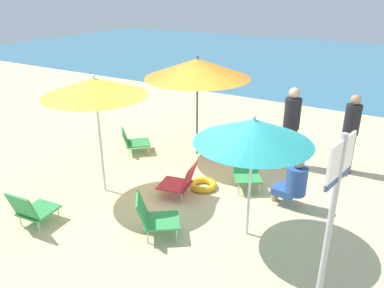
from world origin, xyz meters
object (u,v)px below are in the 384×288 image
(beach_chair_b, at_px, (133,141))
(warning_sign, at_px, (333,207))
(umbrella_teal, at_px, (253,131))
(beach_chair_c, at_px, (181,181))
(beach_chair_e, at_px, (31,209))
(swim_ring, at_px, (203,185))
(beach_chair_d, at_px, (153,216))
(person_c, at_px, (350,134))
(person_b, at_px, (291,127))
(person_a, at_px, (293,182))
(umbrella_orange, at_px, (197,68))
(umbrella_yellow, at_px, (95,87))
(beach_chair_a, at_px, (247,171))

(beach_chair_b, xyz_separation_m, warning_sign, (4.57, -2.61, 1.20))
(umbrella_teal, height_order, beach_chair_c, umbrella_teal)
(beach_chair_e, xyz_separation_m, swim_ring, (1.64, 2.34, -0.24))
(beach_chair_d, xyz_separation_m, person_c, (2.00, 3.60, 0.46))
(person_b, bearing_deg, beach_chair_b, -98.61)
(beach_chair_c, distance_m, person_a, 1.86)
(umbrella_teal, distance_m, person_c, 3.11)
(beach_chair_b, xyz_separation_m, person_b, (3.11, 1.10, 0.55))
(umbrella_teal, bearing_deg, beach_chair_d, -148.01)
(beach_chair_b, bearing_deg, beach_chair_d, -88.28)
(beach_chair_b, distance_m, beach_chair_e, 3.00)
(umbrella_orange, relative_size, person_a, 2.37)
(beach_chair_e, relative_size, swim_ring, 1.28)
(umbrella_orange, xyz_separation_m, beach_chair_c, (0.68, -1.73, -1.56))
(beach_chair_c, height_order, beach_chair_e, beach_chair_e)
(beach_chair_b, bearing_deg, swim_ring, -59.04)
(umbrella_yellow, bearing_deg, beach_chair_c, 21.17)
(person_c, height_order, swim_ring, person_c)
(umbrella_yellow, relative_size, beach_chair_a, 3.12)
(umbrella_yellow, height_order, person_b, umbrella_yellow)
(beach_chair_b, relative_size, beach_chair_c, 1.13)
(person_a, bearing_deg, swim_ring, 12.83)
(person_c, bearing_deg, beach_chair_d, 138.99)
(beach_chair_c, distance_m, person_c, 3.37)
(beach_chair_a, xyz_separation_m, beach_chair_d, (-0.60, -2.00, -0.01))
(umbrella_orange, distance_m, umbrella_yellow, 2.31)
(umbrella_orange, relative_size, warning_sign, 0.97)
(person_a, bearing_deg, umbrella_yellow, 26.23)
(umbrella_yellow, bearing_deg, person_a, 21.58)
(umbrella_yellow, relative_size, beach_chair_d, 2.74)
(beach_chair_a, bearing_deg, beach_chair_d, -50.46)
(beach_chair_b, relative_size, beach_chair_d, 1.01)
(person_c, relative_size, swim_ring, 3.10)
(beach_chair_e, bearing_deg, person_a, -56.61)
(warning_sign, bearing_deg, person_c, 106.93)
(umbrella_teal, xyz_separation_m, beach_chair_c, (-1.39, 0.40, -1.31))
(umbrella_yellow, xyz_separation_m, beach_chair_c, (1.29, 0.50, -1.58))
(beach_chair_a, relative_size, beach_chair_d, 0.88)
(beach_chair_c, relative_size, beach_chair_d, 0.89)
(beach_chair_c, height_order, person_c, person_c)
(umbrella_teal, distance_m, beach_chair_e, 3.47)
(beach_chair_b, bearing_deg, umbrella_orange, -15.24)
(umbrella_orange, xyz_separation_m, beach_chair_b, (-1.24, -0.64, -1.60))
(person_a, bearing_deg, warning_sign, 117.38)
(umbrella_orange, xyz_separation_m, person_a, (2.40, -1.04, -1.41))
(beach_chair_b, height_order, person_c, person_c)
(person_c, bearing_deg, beach_chair_e, 127.65)
(beach_chair_e, bearing_deg, umbrella_orange, -17.67)
(beach_chair_b, distance_m, swim_ring, 2.20)
(beach_chair_a, xyz_separation_m, person_a, (0.88, -0.19, 0.12))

